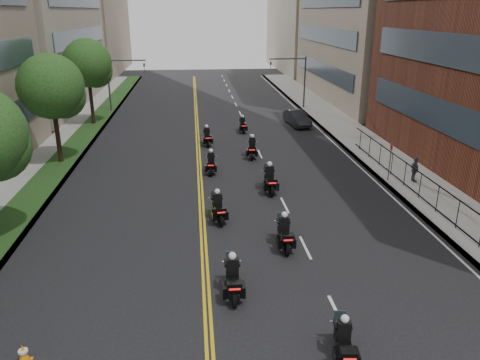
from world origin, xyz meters
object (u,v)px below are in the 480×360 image
(motorcycle_3, at_px, (284,234))
(motorcycle_6, at_px, (211,164))
(traffic_cone, at_px, (24,354))
(motorcycle_8, at_px, (207,137))
(motorcycle_9, at_px, (243,125))
(motorcycle_2, at_px, (233,279))
(pedestrian_c, at_px, (415,170))
(motorcycle_5, at_px, (270,180))
(motorcycle_4, at_px, (218,208))
(motorcycle_7, at_px, (252,149))
(parked_sedan, at_px, (297,118))
(motorcycle_1, at_px, (344,344))

(motorcycle_3, xyz_separation_m, motorcycle_6, (-2.89, 10.88, -0.03))
(traffic_cone, bearing_deg, motorcycle_8, 75.11)
(motorcycle_9, xyz_separation_m, traffic_cone, (-9.78, -28.33, -0.29))
(motorcycle_2, bearing_deg, pedestrian_c, 42.65)
(traffic_cone, bearing_deg, motorcycle_9, 70.94)
(pedestrian_c, distance_m, traffic_cone, 23.70)
(motorcycle_3, relative_size, motorcycle_5, 0.93)
(motorcycle_4, xyz_separation_m, motorcycle_6, (-0.04, 7.63, -0.03))
(motorcycle_7, distance_m, parked_sedan, 11.26)
(motorcycle_8, bearing_deg, motorcycle_2, -93.70)
(motorcycle_9, height_order, traffic_cone, motorcycle_9)
(motorcycle_4, bearing_deg, motorcycle_2, -95.91)
(motorcycle_5, height_order, motorcycle_9, motorcycle_5)
(motorcycle_6, bearing_deg, motorcycle_1, -75.66)
(motorcycle_1, bearing_deg, parked_sedan, 86.88)
(motorcycle_4, bearing_deg, motorcycle_7, 66.40)
(motorcycle_6, relative_size, traffic_cone, 3.39)
(motorcycle_4, relative_size, pedestrian_c, 1.47)
(motorcycle_3, bearing_deg, motorcycle_6, 105.95)
(motorcycle_1, height_order, motorcycle_4, motorcycle_4)
(motorcycle_1, height_order, pedestrian_c, pedestrian_c)
(motorcycle_4, distance_m, motorcycle_9, 18.78)
(motorcycle_4, xyz_separation_m, traffic_cone, (-6.55, -9.82, -0.35))
(motorcycle_3, distance_m, motorcycle_9, 21.76)
(motorcycle_1, bearing_deg, motorcycle_5, 96.47)
(motorcycle_7, relative_size, motorcycle_9, 1.13)
(motorcycle_6, bearing_deg, pedestrian_c, -11.04)
(motorcycle_6, relative_size, motorcycle_7, 0.94)
(motorcycle_2, distance_m, motorcycle_4, 6.82)
(motorcycle_6, distance_m, parked_sedan, 15.60)
(pedestrian_c, bearing_deg, motorcycle_7, 55.02)
(motorcycle_7, distance_m, traffic_cone, 22.77)
(motorcycle_5, distance_m, motorcycle_8, 11.26)
(motorcycle_8, height_order, pedestrian_c, pedestrian_c)
(motorcycle_1, distance_m, motorcycle_4, 11.20)
(motorcycle_9, bearing_deg, motorcycle_5, -90.91)
(motorcycle_9, height_order, pedestrian_c, pedestrian_c)
(motorcycle_3, distance_m, motorcycle_8, 18.02)
(motorcycle_7, xyz_separation_m, motorcycle_8, (-3.20, 3.74, -0.04))
(motorcycle_6, relative_size, parked_sedan, 0.51)
(motorcycle_2, bearing_deg, motorcycle_1, -50.68)
(parked_sedan, bearing_deg, motorcycle_9, -165.89)
(motorcycle_5, bearing_deg, motorcycle_3, -93.20)
(motorcycle_2, distance_m, motorcycle_7, 17.85)
(motorcycle_4, xyz_separation_m, motorcycle_8, (-0.08, 14.53, -0.02))
(motorcycle_7, xyz_separation_m, motorcycle_9, (0.11, 7.71, -0.08))
(parked_sedan, bearing_deg, motorcycle_3, -110.83)
(motorcycle_8, relative_size, motorcycle_9, 1.07)
(motorcycle_5, distance_m, pedestrian_c, 9.23)
(motorcycle_9, bearing_deg, motorcycle_3, -92.20)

